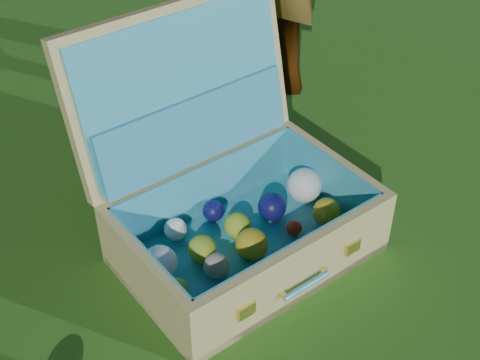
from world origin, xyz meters
The scene contains 2 objects.
ground centered at (0.00, 0.00, 0.00)m, with size 60.00×60.00×0.00m, color #215114.
suitcase centered at (-0.09, 0.20, 0.17)m, with size 0.80×0.76×0.59m.
Camera 1 is at (-0.34, -1.09, 1.27)m, focal length 50.00 mm.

